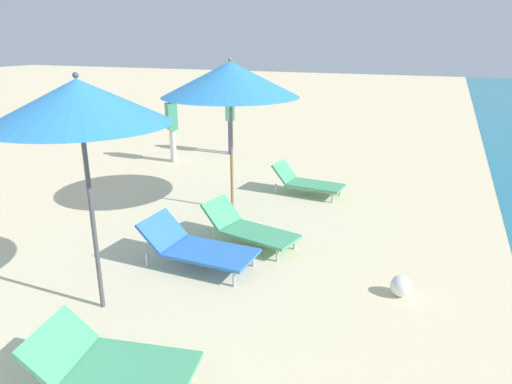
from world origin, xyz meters
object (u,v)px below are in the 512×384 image
Objects in this scene: umbrella_second at (79,102)px; person_walking_near at (230,111)px; lounger_farthest_shoreside at (306,181)px; beach_ball at (401,286)px; lounger_farthest_inland at (248,228)px; umbrella_farthest at (230,79)px; lounger_second_inland at (110,364)px; lounger_second_shoreside at (196,246)px; person_walking_mid at (172,121)px.

umbrella_second is 1.44× the size of person_walking_near.
lounger_farthest_shoreside reaches higher than beach_ball.
lounger_farthest_shoreside is 0.92× the size of lounger_farthest_inland.
umbrella_farthest is 1.87× the size of lounger_farthest_shoreside.
lounger_second_inland is 8.69m from person_walking_near.
person_walking_near is (-2.74, 8.21, 0.81)m from lounger_second_inland.
umbrella_farthest reaches higher than lounger_second_shoreside.
umbrella_farthest is 4.33m from person_walking_near.
person_walking_near is 7.51m from beach_ball.
lounger_second_shoreside is 2.60m from beach_ball.
umbrella_second reaches higher than lounger_second_shoreside.
person_walking_near is at bearing 97.87° from lounger_second_inland.
lounger_second_shoreside reaches higher than lounger_second_inland.
umbrella_second is 3.40m from umbrella_farthest.
umbrella_farthest is at bearing 89.48° from umbrella_second.
beach_ball is (2.09, -3.17, -0.14)m from lounger_farthest_shoreside.
umbrella_second is 1.69× the size of lounger_second_shoreside.
lounger_second_inland is 3.20m from lounger_farthest_inland.
person_walking_near is at bearing 8.21° from person_walking_mid.
lounger_farthest_inland is 0.85× the size of person_walking_near.
person_walking_near reaches higher than lounger_farthest_shoreside.
umbrella_farthest is at bearing 148.29° from beach_ball.
lounger_second_inland is 0.89× the size of person_walking_mid.
person_walking_mid is (-2.71, 5.88, -1.30)m from umbrella_second.
lounger_farthest_inland is (0.36, 0.89, -0.02)m from lounger_second_shoreside.
person_walking_near is (-2.63, 5.01, 0.83)m from lounger_farthest_inland.
lounger_second_shoreside is at bearing -100.47° from person_walking_mid.
umbrella_farthest reaches higher than person_walking_near.
umbrella_farthest reaches higher than umbrella_second.
lounger_second_inland is 5.74× the size of beach_ball.
umbrella_second is 2.42m from lounger_second_shoreside.
lounger_farthest_inland reaches higher than lounger_second_inland.
lounger_second_shoreside is 0.59× the size of umbrella_farthest.
umbrella_second is at bearing -110.58° from person_walking_mid.
umbrella_farthest is 2.55m from lounger_farthest_shoreside.
lounger_farthest_inland is at bearing -56.17° from umbrella_farthest.
person_walking_mid is at bearing -146.57° from person_walking_near.
lounger_second_inland is at bearing -75.67° from lounger_farthest_inland.
lounger_second_shoreside reaches higher than lounger_farthest_shoreside.
lounger_farthest_shoreside is at bearing 83.11° from lounger_second_shoreside.
person_walking_mid reaches higher than lounger_second_inland.
person_walking_mid is at bearing 114.75° from umbrella_second.
person_walking_near is at bearing 130.08° from lounger_farthest_inland.
lounger_farthest_shoreside is at bearing 79.14° from lounger_second_inland.
lounger_farthest_shoreside is 3.79m from beach_ball.
lounger_second_shoreside is at bearing -77.50° from umbrella_farthest.
umbrella_second is at bearing -90.52° from umbrella_farthest.
umbrella_farthest reaches higher than beach_ball.
lounger_farthest_inland is at bearing -82.40° from person_walking_near.
umbrella_second is 1.58× the size of person_walking_mid.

